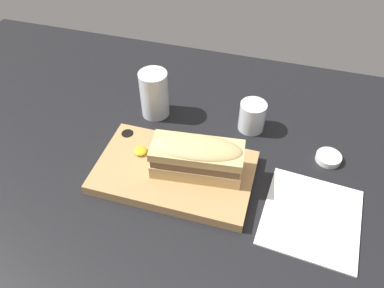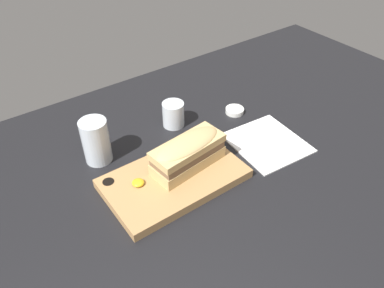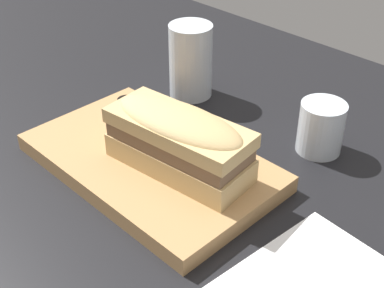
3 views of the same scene
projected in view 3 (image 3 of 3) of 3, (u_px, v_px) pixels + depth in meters
dining_table at (215, 205)px, 65.00cm from camera, size 175.46×96.28×2.00cm
serving_board at (150, 162)px, 68.78cm from camera, size 32.25×19.37×2.34cm
sandwich at (179, 138)px, 63.43cm from camera, size 18.80×9.34×7.99cm
mustard_dollop at (122, 121)px, 73.92cm from camera, size 2.79×2.79×1.12cm
water_glass at (191, 65)px, 83.36cm from camera, size 6.76×6.76×11.63cm
wine_glass at (321, 129)px, 71.24cm from camera, size 6.10×6.10×7.11cm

